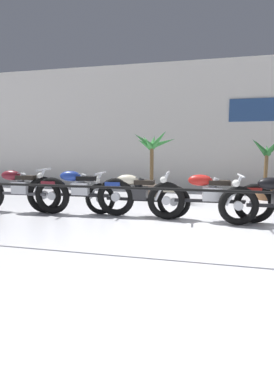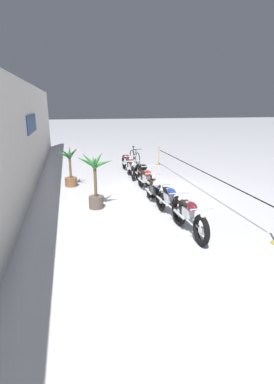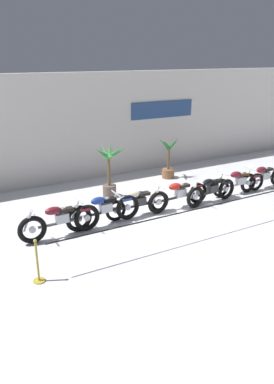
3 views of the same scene
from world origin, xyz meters
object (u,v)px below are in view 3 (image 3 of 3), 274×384
motorcycle_maroon_6 (263,177)px  potted_palm_right_of_row (168,161)px  motorcycle_blue_1 (104,210)px  motorcycle_cream_2 (138,202)px  motorcycle_red_3 (179,195)px  motorcycle_maroon_0 (60,221)px  motorcycle_maroon_5 (239,182)px  stanchion_far_left (178,218)px  motorcycle_black_4 (211,190)px  potted_palm_left_of_row (109,170)px

motorcycle_maroon_6 → potted_palm_right_of_row: 3.76m
motorcycle_blue_1 → motorcycle_cream_2: 1.22m
motorcycle_red_3 → potted_palm_right_of_row: 3.30m
motorcycle_maroon_0 → motorcycle_cream_2: 2.59m
motorcycle_maroon_0 → motorcycle_red_3: size_ratio=0.98×
motorcycle_blue_1 → motorcycle_maroon_6: size_ratio=1.06×
motorcycle_cream_2 → motorcycle_red_3: motorcycle_red_3 is taller
motorcycle_maroon_0 → motorcycle_red_3: bearing=1.7°
motorcycle_maroon_5 → motorcycle_maroon_6: 1.20m
motorcycle_cream_2 → motorcycle_maroon_6: size_ratio=0.98×
potted_palm_right_of_row → stanchion_far_left: 5.78m
motorcycle_blue_1 → motorcycle_maroon_5: bearing=1.1°
potted_palm_right_of_row → motorcycle_black_4: bearing=-95.0°
motorcycle_blue_1 → motorcycle_red_3: 2.70m
motorcycle_maroon_6 → potted_palm_right_of_row: (-2.40, 2.88, 0.27)m
motorcycle_blue_1 → motorcycle_maroon_6: bearing=0.6°
potted_palm_left_of_row → potted_palm_right_of_row: (3.02, 0.79, -0.27)m
motorcycle_cream_2 → motorcycle_red_3: (1.48, -0.09, 0.01)m
motorcycle_black_4 → potted_palm_left_of_row: bearing=140.2°
motorcycle_black_4 → motorcycle_maroon_6: 2.68m
motorcycle_cream_2 → stanchion_far_left: 2.13m
motorcycle_maroon_0 → stanchion_far_left: bearing=-36.2°
motorcycle_maroon_0 → motorcycle_cream_2: (2.59, 0.21, -0.02)m
motorcycle_cream_2 → motorcycle_maroon_5: 4.19m
motorcycle_cream_2 → stanchion_far_left: size_ratio=0.22×
motorcycle_maroon_6 → potted_palm_left_of_row: (-5.42, 2.09, 0.53)m
stanchion_far_left → motorcycle_blue_1: bearing=121.8°
motorcycle_cream_2 → motorcycle_maroon_6: motorcycle_maroon_6 is taller
motorcycle_cream_2 → motorcycle_maroon_5: size_ratio=0.99×
motorcycle_cream_2 → motorcycle_maroon_6: (5.39, -0.04, 0.00)m
motorcycle_maroon_6 → motorcycle_blue_1: bearing=-179.4°
motorcycle_red_3 → motorcycle_maroon_6: 3.91m
motorcycle_blue_1 → stanchion_far_left: (1.24, -2.01, 0.26)m
motorcycle_cream_2 → motorcycle_maroon_6: bearing=-0.4°
motorcycle_red_3 → potted_palm_right_of_row: bearing=62.7°
motorcycle_maroon_0 → motorcycle_black_4: size_ratio=1.09×
motorcycle_cream_2 → stanchion_far_left: bearing=-89.3°
motorcycle_maroon_0 → motorcycle_blue_1: (1.37, 0.10, 0.00)m
motorcycle_maroon_0 → motorcycle_maroon_6: 7.98m
motorcycle_maroon_5 → motorcycle_maroon_6: bearing=-1.9°
motorcycle_blue_1 → potted_palm_right_of_row: size_ratio=1.40×
motorcycle_black_4 → motorcycle_maroon_6: motorcycle_black_4 is taller
motorcycle_blue_1 → motorcycle_maroon_6: 6.61m
motorcycle_blue_1 → potted_palm_left_of_row: 2.52m
motorcycle_blue_1 → potted_palm_left_of_row: potted_palm_left_of_row is taller
stanchion_far_left → motorcycle_black_4: bearing=34.9°
motorcycle_red_3 → motorcycle_maroon_5: (2.71, 0.09, -0.01)m
potted_palm_left_of_row → potted_palm_right_of_row: size_ratio=1.11×
motorcycle_maroon_6 → potted_palm_right_of_row: size_ratio=1.32×
motorcycle_cream_2 → motorcycle_black_4: size_ratio=1.04×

